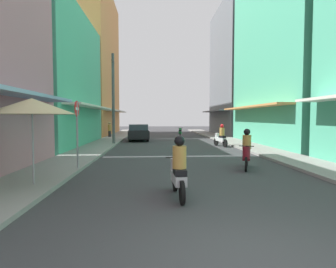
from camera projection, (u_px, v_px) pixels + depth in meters
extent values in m
plane|color=#38383A|center=(173.00, 145.00, 20.88)|extent=(93.05, 93.05, 0.00)
cube|color=gray|center=(101.00, 145.00, 20.62)|extent=(2.15, 50.30, 0.12)
cube|color=gray|center=(243.00, 144.00, 21.13)|extent=(2.15, 50.30, 0.12)
cube|color=#8CA5CC|center=(0.00, 90.00, 8.17)|extent=(1.10, 10.53, 0.12)
cube|color=#4CB28C|center=(42.00, 80.00, 20.24)|extent=(6.00, 11.98, 9.42)
cube|color=silver|center=(93.00, 107.00, 20.52)|extent=(1.10, 10.78, 0.12)
cube|color=#D88C4C|center=(86.00, 65.00, 33.33)|extent=(6.00, 13.63, 16.43)
cube|color=silver|center=(117.00, 111.00, 33.81)|extent=(1.10, 12.27, 0.12)
cube|color=#4CB28C|center=(298.00, 56.00, 20.99)|extent=(6.00, 12.74, 13.13)
cube|color=#D88C4C|center=(251.00, 107.00, 21.03)|extent=(1.10, 11.47, 0.12)
cube|color=slate|center=(244.00, 71.00, 33.55)|extent=(6.00, 11.22, 15.00)
cube|color=slate|center=(214.00, 111.00, 33.64)|extent=(1.10, 10.10, 0.12)
cylinder|color=black|center=(180.00, 134.00, 30.14)|extent=(0.14, 0.57, 0.56)
cylinder|color=black|center=(180.00, 135.00, 28.89)|extent=(0.14, 0.57, 0.56)
cube|color=#197233|center=(180.00, 132.00, 29.45)|extent=(0.39, 1.03, 0.24)
cube|color=black|center=(180.00, 131.00, 29.24)|extent=(0.34, 0.59, 0.14)
cylinder|color=#197233|center=(180.00, 130.00, 29.99)|extent=(0.28, 0.28, 0.45)
cylinder|color=black|center=(180.00, 128.00, 29.97)|extent=(0.55, 0.09, 0.03)
cylinder|color=black|center=(246.00, 164.00, 10.66)|extent=(0.26, 0.55, 0.56)
cylinder|color=black|center=(247.00, 160.00, 11.86)|extent=(0.26, 0.55, 0.56)
cube|color=maroon|center=(247.00, 156.00, 11.29)|extent=(0.60, 1.04, 0.24)
cube|color=black|center=(247.00, 151.00, 11.47)|extent=(0.45, 0.62, 0.14)
cylinder|color=maroon|center=(246.00, 153.00, 10.76)|extent=(0.28, 0.28, 0.45)
cylinder|color=black|center=(246.00, 146.00, 10.74)|extent=(0.53, 0.21, 0.03)
cylinder|color=#BF8C3F|center=(247.00, 142.00, 11.41)|extent=(0.34, 0.34, 0.55)
sphere|color=black|center=(247.00, 132.00, 11.38)|extent=(0.26, 0.26, 0.26)
cylinder|color=black|center=(216.00, 142.00, 20.67)|extent=(0.24, 0.56, 0.56)
cylinder|color=black|center=(225.00, 143.00, 19.49)|extent=(0.24, 0.56, 0.56)
cube|color=silver|center=(221.00, 139.00, 20.02)|extent=(0.55, 1.04, 0.24)
cube|color=black|center=(222.00, 137.00, 19.82)|extent=(0.43, 0.62, 0.14)
cylinder|color=silver|center=(217.00, 136.00, 20.53)|extent=(0.28, 0.28, 0.45)
cylinder|color=black|center=(217.00, 133.00, 20.51)|extent=(0.54, 0.19, 0.03)
cylinder|color=#BF8C3F|center=(222.00, 132.00, 19.85)|extent=(0.34, 0.34, 0.55)
sphere|color=red|center=(222.00, 126.00, 19.83)|extent=(0.26, 0.26, 0.26)
cylinder|color=black|center=(175.00, 181.00, 7.86)|extent=(0.11, 0.56, 0.56)
cylinder|color=black|center=(182.00, 193.00, 6.62)|extent=(0.11, 0.56, 0.56)
cube|color=#B2B2B7|center=(179.00, 178.00, 7.18)|extent=(0.34, 1.01, 0.24)
cube|color=black|center=(180.00, 172.00, 6.97)|extent=(0.31, 0.57, 0.14)
cylinder|color=#B2B2B7|center=(176.00, 167.00, 7.71)|extent=(0.28, 0.28, 0.45)
cylinder|color=black|center=(176.00, 157.00, 7.70)|extent=(0.55, 0.06, 0.03)
cylinder|color=#BF8C3F|center=(179.00, 157.00, 7.00)|extent=(0.34, 0.34, 0.55)
sphere|color=black|center=(179.00, 141.00, 6.97)|extent=(0.26, 0.26, 0.26)
cube|color=black|center=(139.00, 134.00, 25.17)|extent=(1.98, 4.19, 0.70)
cube|color=#333D47|center=(139.00, 128.00, 24.99)|extent=(1.71, 2.18, 0.60)
cylinder|color=black|center=(130.00, 136.00, 26.35)|extent=(0.21, 0.65, 0.64)
cylinder|color=black|center=(147.00, 136.00, 26.50)|extent=(0.21, 0.65, 0.64)
cylinder|color=black|center=(130.00, 138.00, 23.87)|extent=(0.21, 0.65, 0.64)
cylinder|color=black|center=(148.00, 138.00, 24.02)|extent=(0.21, 0.65, 0.64)
cylinder|color=#262628|center=(110.00, 134.00, 28.53)|extent=(0.28, 0.28, 0.71)
cylinder|color=#BF8C3F|center=(110.00, 128.00, 28.49)|extent=(0.34, 0.34, 0.60)
sphere|color=tan|center=(109.00, 123.00, 28.47)|extent=(0.22, 0.22, 0.22)
cone|color=#D1B77A|center=(109.00, 122.00, 28.46)|extent=(0.44, 0.44, 0.16)
cylinder|color=#99999E|center=(33.00, 147.00, 8.12)|extent=(0.05, 0.05, 2.39)
cone|color=beige|center=(32.00, 106.00, 8.06)|extent=(2.39, 2.39, 0.45)
cylinder|color=#4C4C4F|center=(113.00, 100.00, 21.12)|extent=(0.20, 0.20, 6.72)
cylinder|color=#3F382D|center=(113.00, 62.00, 20.97)|extent=(0.08, 1.20, 0.08)
cylinder|color=gray|center=(77.00, 137.00, 10.79)|extent=(0.07, 0.07, 2.60)
cylinder|color=red|center=(77.00, 109.00, 10.73)|extent=(0.02, 0.60, 0.60)
cube|color=white|center=(77.00, 109.00, 10.73)|extent=(0.03, 0.40, 0.10)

